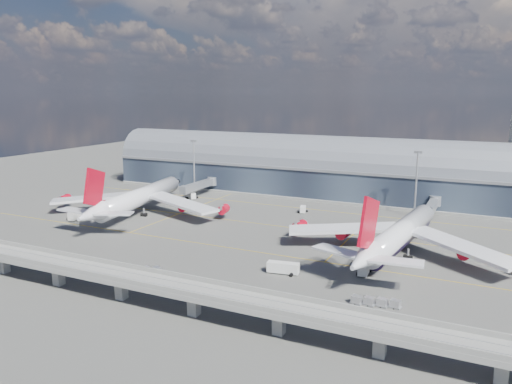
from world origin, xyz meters
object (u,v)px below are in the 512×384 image
at_px(airliner_left, 137,198).
at_px(service_truck_4, 303,209).
at_px(service_truck_2, 283,268).
at_px(service_truck_5, 191,196).
at_px(cargo_train_0, 151,271).
at_px(floodlight_mast_left, 194,166).
at_px(floodlight_mast_right, 416,182).
at_px(service_truck_0, 76,215).
at_px(service_truck_1, 104,214).
at_px(service_truck_3, 364,268).
at_px(airliner_right, 399,235).
at_px(cargo_train_1, 376,302).

distance_m(airliner_left, service_truck_4, 65.55).
relative_size(service_truck_2, service_truck_4, 1.77).
height_order(airliner_left, service_truck_5, airliner_left).
bearing_deg(service_truck_4, cargo_train_0, -114.92).
height_order(airliner_left, service_truck_2, airliner_left).
bearing_deg(service_truck_5, service_truck_4, -58.17).
bearing_deg(service_truck_2, floodlight_mast_left, 36.15).
bearing_deg(floodlight_mast_right, floodlight_mast_left, 180.00).
bearing_deg(service_truck_2, service_truck_0, 69.62).
bearing_deg(cargo_train_0, service_truck_4, 15.29).
bearing_deg(service_truck_2, airliner_left, 56.67).
bearing_deg(service_truck_5, service_truck_1, -159.29).
relative_size(floodlight_mast_right, service_truck_1, 4.66).
relative_size(service_truck_3, cargo_train_0, 1.14).
xyz_separation_m(floodlight_mast_left, airliner_right, (102.70, -49.72, -7.53)).
relative_size(floodlight_mast_right, service_truck_0, 3.10).
relative_size(floodlight_mast_left, service_truck_2, 2.93).
xyz_separation_m(service_truck_4, service_truck_5, (-54.82, 2.92, 0.16)).
distance_m(floodlight_mast_right, service_truck_4, 44.69).
relative_size(service_truck_2, cargo_train_0, 1.53).
relative_size(service_truck_0, service_truck_1, 1.50).
bearing_deg(floodlight_mast_right, cargo_train_0, -119.73).
bearing_deg(floodlight_mast_right, service_truck_0, -152.85).
bearing_deg(service_truck_3, service_truck_2, -159.41).
bearing_deg(service_truck_5, airliner_left, -149.52).
distance_m(floodlight_mast_right, cargo_train_0, 108.91).
height_order(floodlight_mast_right, service_truck_4, floodlight_mast_right).
bearing_deg(cargo_train_0, cargo_train_1, -60.52).
distance_m(floodlight_mast_left, airliner_right, 114.35).
bearing_deg(airliner_right, cargo_train_1, -80.73).
bearing_deg(service_truck_3, service_truck_1, 167.04).
height_order(service_truck_3, service_truck_4, service_truck_3).
xyz_separation_m(floodlight_mast_right, airliner_right, (2.70, -49.72, -7.53)).
distance_m(service_truck_0, service_truck_3, 113.02).
height_order(airliner_right, cargo_train_0, airliner_right).
xyz_separation_m(service_truck_2, service_truck_4, (-19.00, 66.30, -0.27)).
bearing_deg(floodlight_mast_right, service_truck_4, -163.58).
bearing_deg(airliner_left, floodlight_mast_left, 81.66).
relative_size(service_truck_4, service_truck_5, 0.79).
height_order(airliner_left, service_truck_3, airliner_left).
xyz_separation_m(floodlight_mast_left, service_truck_0, (-15.21, -59.07, -11.94)).
relative_size(floodlight_mast_right, airliner_left, 0.33).
height_order(airliner_right, service_truck_2, airliner_right).
xyz_separation_m(airliner_left, cargo_train_0, (45.00, -50.67, -5.74)).
xyz_separation_m(service_truck_1, service_truck_5, (11.11, 43.96, -0.08)).
bearing_deg(service_truck_0, cargo_train_0, -42.58).
height_order(floodlight_mast_left, cargo_train_1, floodlight_mast_left).
relative_size(airliner_right, service_truck_2, 8.46).
distance_m(service_truck_2, service_truck_4, 68.97).
xyz_separation_m(service_truck_0, service_truck_3, (112.54, -10.39, -0.12)).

